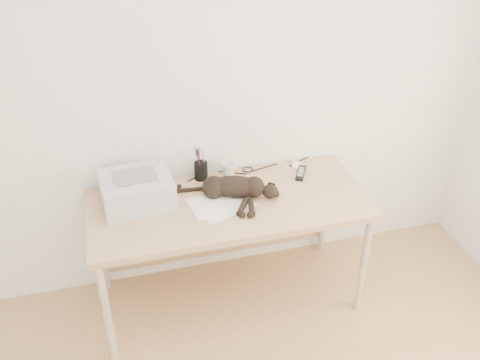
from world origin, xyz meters
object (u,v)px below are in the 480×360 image
object	(u,v)px
mouse	(297,164)
cat	(232,188)
desk	(226,212)
pen_cup	(201,170)
printer	(137,190)
mug	(229,169)

from	to	relation	value
mouse	cat	bearing A→B (deg)	-133.38
desk	pen_cup	bearing A→B (deg)	116.24
printer	pen_cup	xyz separation A→B (m)	(0.40, 0.17, -0.03)
mug	printer	bearing A→B (deg)	-164.82
cat	printer	bearing A→B (deg)	-168.94
desk	cat	bearing A→B (deg)	-50.96
printer	mouse	distance (m)	1.03
cat	mouse	world-z (taller)	cat
cat	mug	xyz separation A→B (m)	(0.04, 0.23, -0.01)
mouse	mug	bearing A→B (deg)	-159.22
desk	cat	size ratio (longest dim) A/B	2.82
mug	mouse	size ratio (longest dim) A/B	0.88
printer	mouse	xyz separation A→B (m)	(1.02, 0.16, -0.07)
desk	printer	xyz separation A→B (m)	(-0.50, 0.04, 0.22)
printer	mouse	world-z (taller)	printer
mug	cat	bearing A→B (deg)	-99.67
mug	pen_cup	size ratio (longest dim) A/B	0.46
printer	mug	bearing A→B (deg)	15.18
desk	mug	size ratio (longest dim) A/B	16.72
pen_cup	mouse	bearing A→B (deg)	-0.93
desk	mug	xyz separation A→B (m)	(0.07, 0.19, 0.18)
printer	pen_cup	world-z (taller)	pen_cup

